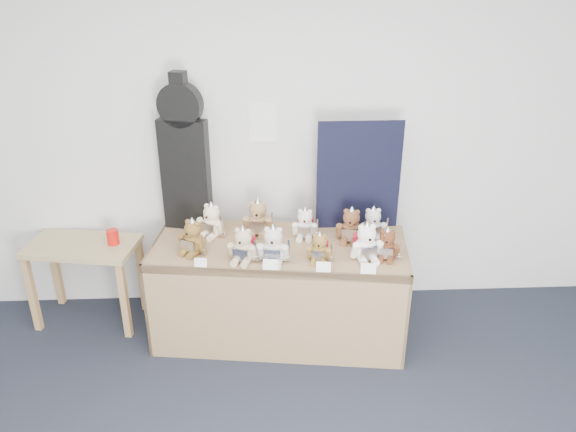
{
  "coord_description": "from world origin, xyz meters",
  "views": [
    {
      "loc": [
        0.02,
        -1.58,
        2.63
      ],
      "look_at": [
        0.19,
        1.88,
        1.02
      ],
      "focal_mm": 35.0,
      "sensor_mm": 36.0,
      "label": 1
    }
  ],
  "objects_px": {
    "teddy_front_centre": "(273,246)",
    "teddy_back_centre_right": "(305,225)",
    "teddy_front_right": "(319,249)",
    "teddy_front_left": "(243,246)",
    "guitar_case": "(184,155)",
    "teddy_back_right": "(351,227)",
    "teddy_front_end": "(387,245)",
    "red_cup": "(113,237)",
    "side_table": "(84,258)",
    "teddy_back_centre_left": "(258,219)",
    "teddy_front_far_left": "(193,238)",
    "teddy_back_end": "(373,225)",
    "display_table": "(278,269)",
    "teddy_front_far_right": "(366,244)",
    "teddy_back_left": "(211,221)"
  },
  "relations": [
    {
      "from": "display_table",
      "to": "side_table",
      "type": "xyz_separation_m",
      "value": [
        -1.47,
        0.31,
        -0.04
      ]
    },
    {
      "from": "teddy_front_far_left",
      "to": "teddy_front_centre",
      "type": "bearing_deg",
      "value": 15.9
    },
    {
      "from": "display_table",
      "to": "teddy_front_end",
      "type": "bearing_deg",
      "value": -5.25
    },
    {
      "from": "guitar_case",
      "to": "side_table",
      "type": "bearing_deg",
      "value": -160.05
    },
    {
      "from": "red_cup",
      "to": "teddy_back_centre_right",
      "type": "xyz_separation_m",
      "value": [
        1.42,
        -0.12,
        0.13
      ]
    },
    {
      "from": "teddy_back_centre_left",
      "to": "teddy_back_right",
      "type": "xyz_separation_m",
      "value": [
        0.67,
        -0.15,
        -0.01
      ]
    },
    {
      "from": "teddy_back_centre_right",
      "to": "teddy_front_left",
      "type": "bearing_deg",
      "value": -134.75
    },
    {
      "from": "red_cup",
      "to": "teddy_back_end",
      "type": "bearing_deg",
      "value": -4.61
    },
    {
      "from": "teddy_back_right",
      "to": "teddy_front_left",
      "type": "bearing_deg",
      "value": -144.8
    },
    {
      "from": "red_cup",
      "to": "teddy_back_left",
      "type": "bearing_deg",
      "value": -4.13
    },
    {
      "from": "display_table",
      "to": "teddy_back_right",
      "type": "bearing_deg",
      "value": 18.67
    },
    {
      "from": "red_cup",
      "to": "teddy_back_centre_left",
      "type": "xyz_separation_m",
      "value": [
        1.08,
        -0.05,
        0.15
      ]
    },
    {
      "from": "teddy_front_centre",
      "to": "teddy_back_centre_right",
      "type": "bearing_deg",
      "value": 64.35
    },
    {
      "from": "teddy_front_centre",
      "to": "teddy_back_centre_left",
      "type": "relative_size",
      "value": 0.99
    },
    {
      "from": "guitar_case",
      "to": "teddy_front_right",
      "type": "relative_size",
      "value": 5.07
    },
    {
      "from": "guitar_case",
      "to": "teddy_front_end",
      "type": "xyz_separation_m",
      "value": [
        1.39,
        -0.56,
        -0.47
      ]
    },
    {
      "from": "teddy_back_centre_right",
      "to": "teddy_back_left",
      "type": "bearing_deg",
      "value": -176.96
    },
    {
      "from": "teddy_back_centre_left",
      "to": "teddy_front_far_left",
      "type": "bearing_deg",
      "value": -141.19
    },
    {
      "from": "teddy_back_left",
      "to": "teddy_back_centre_left",
      "type": "xyz_separation_m",
      "value": [
        0.34,
        0.01,
        0.01
      ]
    },
    {
      "from": "teddy_front_left",
      "to": "teddy_back_centre_left",
      "type": "height_order",
      "value": "teddy_back_centre_left"
    },
    {
      "from": "teddy_front_far_left",
      "to": "teddy_front_end",
      "type": "distance_m",
      "value": 1.33
    },
    {
      "from": "teddy_back_centre_left",
      "to": "teddy_back_right",
      "type": "bearing_deg",
      "value": -4.65
    },
    {
      "from": "display_table",
      "to": "red_cup",
      "type": "xyz_separation_m",
      "value": [
        -1.22,
        0.3,
        0.14
      ]
    },
    {
      "from": "teddy_back_centre_left",
      "to": "teddy_back_right",
      "type": "height_order",
      "value": "teddy_back_centre_left"
    },
    {
      "from": "display_table",
      "to": "guitar_case",
      "type": "bearing_deg",
      "value": 156.08
    },
    {
      "from": "teddy_front_end",
      "to": "teddy_front_far_right",
      "type": "bearing_deg",
      "value": -162.62
    },
    {
      "from": "guitar_case",
      "to": "teddy_front_end",
      "type": "bearing_deg",
      "value": -8.33
    },
    {
      "from": "teddy_front_left",
      "to": "display_table",
      "type": "bearing_deg",
      "value": 49.16
    },
    {
      "from": "teddy_front_centre",
      "to": "teddy_back_end",
      "type": "height_order",
      "value": "teddy_front_centre"
    },
    {
      "from": "display_table",
      "to": "red_cup",
      "type": "bearing_deg",
      "value": 173.62
    },
    {
      "from": "teddy_front_centre",
      "to": "teddy_front_end",
      "type": "xyz_separation_m",
      "value": [
        0.77,
        0.01,
        -0.02
      ]
    },
    {
      "from": "guitar_case",
      "to": "teddy_back_right",
      "type": "xyz_separation_m",
      "value": [
        1.19,
        -0.3,
        -0.46
      ]
    },
    {
      "from": "red_cup",
      "to": "side_table",
      "type": "bearing_deg",
      "value": 176.56
    },
    {
      "from": "teddy_front_centre",
      "to": "teddy_back_centre_right",
      "type": "xyz_separation_m",
      "value": [
        0.24,
        0.36,
        -0.02
      ]
    },
    {
      "from": "teddy_front_far_left",
      "to": "teddy_back_right",
      "type": "distance_m",
      "value": 1.12
    },
    {
      "from": "display_table",
      "to": "side_table",
      "type": "distance_m",
      "value": 1.5
    },
    {
      "from": "teddy_back_end",
      "to": "red_cup",
      "type": "bearing_deg",
      "value": 174.46
    },
    {
      "from": "red_cup",
      "to": "teddy_back_centre_right",
      "type": "height_order",
      "value": "teddy_back_centre_right"
    },
    {
      "from": "teddy_front_left",
      "to": "teddy_front_end",
      "type": "xyz_separation_m",
      "value": [
        0.97,
        -0.01,
        -0.01
      ]
    },
    {
      "from": "teddy_back_end",
      "to": "teddy_front_right",
      "type": "bearing_deg",
      "value": -143.56
    },
    {
      "from": "teddy_front_right",
      "to": "teddy_front_left",
      "type": "bearing_deg",
      "value": -170.34
    },
    {
      "from": "teddy_front_centre",
      "to": "teddy_back_left",
      "type": "xyz_separation_m",
      "value": [
        -0.44,
        0.42,
        -0.01
      ]
    },
    {
      "from": "teddy_front_far_right",
      "to": "teddy_back_centre_right",
      "type": "distance_m",
      "value": 0.52
    },
    {
      "from": "side_table",
      "to": "guitar_case",
      "type": "height_order",
      "value": "guitar_case"
    },
    {
      "from": "teddy_front_far_left",
      "to": "teddy_front_left",
      "type": "height_order",
      "value": "teddy_front_far_left"
    },
    {
      "from": "teddy_front_right",
      "to": "teddy_back_end",
      "type": "xyz_separation_m",
      "value": [
        0.42,
        0.32,
        0.02
      ]
    },
    {
      "from": "red_cup",
      "to": "teddy_front_right",
      "type": "relative_size",
      "value": 0.5
    },
    {
      "from": "teddy_front_far_left",
      "to": "teddy_front_left",
      "type": "xyz_separation_m",
      "value": [
        0.35,
        -0.13,
        -0.0
      ]
    },
    {
      "from": "display_table",
      "to": "teddy_front_centre",
      "type": "height_order",
      "value": "teddy_front_centre"
    },
    {
      "from": "teddy_front_left",
      "to": "teddy_back_centre_left",
      "type": "distance_m",
      "value": 0.41
    }
  ]
}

